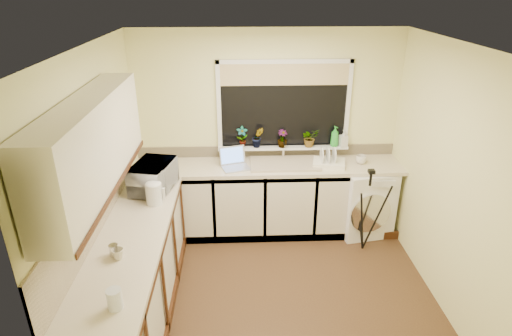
# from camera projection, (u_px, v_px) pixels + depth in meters

# --- Properties ---
(floor) EXTENTS (3.20, 3.20, 0.00)m
(floor) POSITION_uv_depth(u_px,v_px,m) (275.00, 292.00, 4.37)
(floor) COLOR #4F371F
(floor) RESTS_ON ground
(ceiling) EXTENTS (3.20, 3.20, 0.00)m
(ceiling) POSITION_uv_depth(u_px,v_px,m) (281.00, 46.00, 3.38)
(ceiling) COLOR white
(ceiling) RESTS_ON ground
(wall_back) EXTENTS (3.20, 0.00, 3.20)m
(wall_back) POSITION_uv_depth(u_px,v_px,m) (267.00, 131.00, 5.24)
(wall_back) COLOR #F3F0A2
(wall_back) RESTS_ON ground
(wall_front) EXTENTS (3.20, 0.00, 3.20)m
(wall_front) POSITION_uv_depth(u_px,v_px,m) (300.00, 297.00, 2.50)
(wall_front) COLOR #F3F0A2
(wall_front) RESTS_ON ground
(wall_left) EXTENTS (0.00, 3.00, 3.00)m
(wall_left) POSITION_uv_depth(u_px,v_px,m) (99.00, 188.00, 3.81)
(wall_left) COLOR #F3F0A2
(wall_left) RESTS_ON ground
(wall_right) EXTENTS (0.00, 3.00, 3.00)m
(wall_right) POSITION_uv_depth(u_px,v_px,m) (450.00, 181.00, 3.93)
(wall_right) COLOR #F3F0A2
(wall_right) RESTS_ON ground
(base_cabinet_back) EXTENTS (2.55, 0.60, 0.86)m
(base_cabinet_back) POSITION_uv_depth(u_px,v_px,m) (241.00, 200.00, 5.28)
(base_cabinet_back) COLOR silver
(base_cabinet_back) RESTS_ON floor
(base_cabinet_left) EXTENTS (0.54, 2.40, 0.86)m
(base_cabinet_left) POSITION_uv_depth(u_px,v_px,m) (136.00, 280.00, 3.87)
(base_cabinet_left) COLOR silver
(base_cabinet_left) RESTS_ON floor
(worktop_back) EXTENTS (3.20, 0.60, 0.04)m
(worktop_back) POSITION_uv_depth(u_px,v_px,m) (268.00, 166.00, 5.11)
(worktop_back) COLOR beige
(worktop_back) RESTS_ON base_cabinet_back
(worktop_left) EXTENTS (0.60, 2.40, 0.04)m
(worktop_left) POSITION_uv_depth(u_px,v_px,m) (130.00, 238.00, 3.69)
(worktop_left) COLOR beige
(worktop_left) RESTS_ON base_cabinet_left
(upper_cabinet) EXTENTS (0.28, 1.90, 0.70)m
(upper_cabinet) POSITION_uv_depth(u_px,v_px,m) (92.00, 146.00, 3.17)
(upper_cabinet) COLOR silver
(upper_cabinet) RESTS_ON wall_left
(splashback_left) EXTENTS (0.02, 2.40, 0.45)m
(splashback_left) POSITION_uv_depth(u_px,v_px,m) (92.00, 214.00, 3.58)
(splashback_left) COLOR beige
(splashback_left) RESTS_ON wall_left
(splashback_back) EXTENTS (3.20, 0.02, 0.14)m
(splashback_back) POSITION_uv_depth(u_px,v_px,m) (267.00, 151.00, 5.34)
(splashback_back) COLOR beige
(splashback_back) RESTS_ON wall_back
(window_glass) EXTENTS (1.50, 0.02, 1.00)m
(window_glass) POSITION_uv_depth(u_px,v_px,m) (284.00, 106.00, 5.11)
(window_glass) COLOR black
(window_glass) RESTS_ON wall_back
(window_blind) EXTENTS (1.50, 0.02, 0.25)m
(window_blind) POSITION_uv_depth(u_px,v_px,m) (285.00, 75.00, 4.93)
(window_blind) COLOR tan
(window_blind) RESTS_ON wall_back
(windowsill) EXTENTS (1.60, 0.14, 0.03)m
(windowsill) POSITION_uv_depth(u_px,v_px,m) (283.00, 147.00, 5.26)
(windowsill) COLOR white
(windowsill) RESTS_ON wall_back
(sink) EXTENTS (0.82, 0.46, 0.03)m
(sink) POSITION_uv_depth(u_px,v_px,m) (285.00, 164.00, 5.10)
(sink) COLOR tan
(sink) RESTS_ON worktop_back
(faucet) EXTENTS (0.03, 0.03, 0.24)m
(faucet) POSITION_uv_depth(u_px,v_px,m) (283.00, 150.00, 5.22)
(faucet) COLOR silver
(faucet) RESTS_ON worktop_back
(washing_machine) EXTENTS (0.70, 0.68, 0.86)m
(washing_machine) POSITION_uv_depth(u_px,v_px,m) (363.00, 199.00, 5.30)
(washing_machine) COLOR white
(washing_machine) RESTS_ON floor
(laptop) EXTENTS (0.38, 0.36, 0.23)m
(laptop) POSITION_uv_depth(u_px,v_px,m) (234.00, 162.00, 5.03)
(laptop) COLOR #ABABB3
(laptop) RESTS_ON worktop_back
(kettle) EXTENTS (0.16, 0.16, 0.21)m
(kettle) POSITION_uv_depth(u_px,v_px,m) (154.00, 194.00, 4.18)
(kettle) COLOR silver
(kettle) RESTS_ON worktop_left
(dish_rack) EXTENTS (0.42, 0.35, 0.06)m
(dish_rack) POSITION_uv_depth(u_px,v_px,m) (329.00, 163.00, 5.08)
(dish_rack) COLOR white
(dish_rack) RESTS_ON worktop_back
(tripod) EXTENTS (0.55, 0.55, 1.02)m
(tripod) POSITION_uv_depth(u_px,v_px,m) (367.00, 211.00, 4.87)
(tripod) COLOR black
(tripod) RESTS_ON floor
(glass_jug) EXTENTS (0.10, 0.10, 0.15)m
(glass_jug) POSITION_uv_depth(u_px,v_px,m) (115.00, 299.00, 2.85)
(glass_jug) COLOR silver
(glass_jug) RESTS_ON worktop_left
(steel_jar) EXTENTS (0.07, 0.07, 0.10)m
(steel_jar) POSITION_uv_depth(u_px,v_px,m) (114.00, 250.00, 3.40)
(steel_jar) COLOR silver
(steel_jar) RESTS_ON worktop_left
(microwave) EXTENTS (0.47, 0.60, 0.30)m
(microwave) POSITION_uv_depth(u_px,v_px,m) (153.00, 177.00, 4.45)
(microwave) COLOR silver
(microwave) RESTS_ON worktop_left
(plant_a) EXTENTS (0.14, 0.11, 0.26)m
(plant_a) POSITION_uv_depth(u_px,v_px,m) (242.00, 137.00, 5.18)
(plant_a) COLOR #999999
(plant_a) RESTS_ON windowsill
(plant_b) EXTENTS (0.15, 0.12, 0.25)m
(plant_b) POSITION_uv_depth(u_px,v_px,m) (258.00, 137.00, 5.18)
(plant_b) COLOR #999999
(plant_b) RESTS_ON windowsill
(plant_c) EXTENTS (0.16, 0.16, 0.22)m
(plant_c) POSITION_uv_depth(u_px,v_px,m) (282.00, 139.00, 5.19)
(plant_c) COLOR #999999
(plant_c) RESTS_ON windowsill
(plant_d) EXTENTS (0.25, 0.24, 0.23)m
(plant_d) POSITION_uv_depth(u_px,v_px,m) (310.00, 138.00, 5.20)
(plant_d) COLOR #999999
(plant_d) RESTS_ON windowsill
(soap_bottle_green) EXTENTS (0.13, 0.13, 0.25)m
(soap_bottle_green) POSITION_uv_depth(u_px,v_px,m) (335.00, 136.00, 5.21)
(soap_bottle_green) COLOR green
(soap_bottle_green) RESTS_ON windowsill
(soap_bottle_clear) EXTENTS (0.11, 0.11, 0.20)m
(soap_bottle_clear) POSITION_uv_depth(u_px,v_px,m) (343.00, 138.00, 5.22)
(soap_bottle_clear) COLOR #999999
(soap_bottle_clear) RESTS_ON windowsill
(cup_back) EXTENTS (0.16, 0.16, 0.10)m
(cup_back) POSITION_uv_depth(u_px,v_px,m) (361.00, 160.00, 5.12)
(cup_back) COLOR silver
(cup_back) RESTS_ON worktop_back
(cup_left) EXTENTS (0.12, 0.12, 0.09)m
(cup_left) POSITION_uv_depth(u_px,v_px,m) (118.00, 254.00, 3.37)
(cup_left) COLOR beige
(cup_left) RESTS_ON worktop_left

